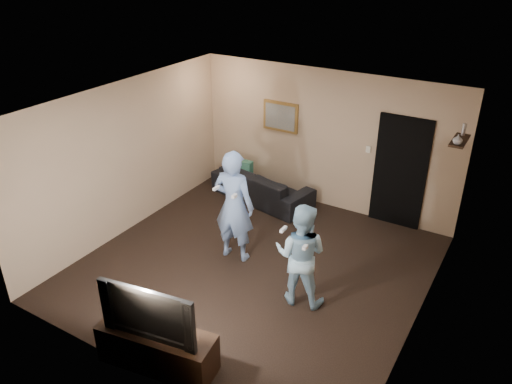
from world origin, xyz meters
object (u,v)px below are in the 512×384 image
Objects in this scene: television at (153,308)px; wii_player_right at (301,255)px; sofa at (262,185)px; wii_player_left at (234,206)px; tv_console at (158,348)px.

wii_player_right is (0.89, 1.96, -0.09)m from television.
wii_player_left is (0.63, -1.93, 0.62)m from sofa.
sofa is 1.43× the size of tv_console.
wii_player_left reaches higher than tv_console.
television is 2.46m from wii_player_left.
tv_console is at bearing 0.00° from television.
television is at bearing 0.00° from tv_console.
television is at bearing -78.69° from wii_player_left.
wii_player_left reaches higher than sofa.
tv_console is 2.54m from wii_player_left.
sofa is 1.12× the size of wii_player_left.
sofa is at bearing 95.22° from television.
tv_console is 0.78× the size of wii_player_left.
tv_console is at bearing 115.51° from sofa.
tv_console is (1.11, -4.34, -0.05)m from sofa.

